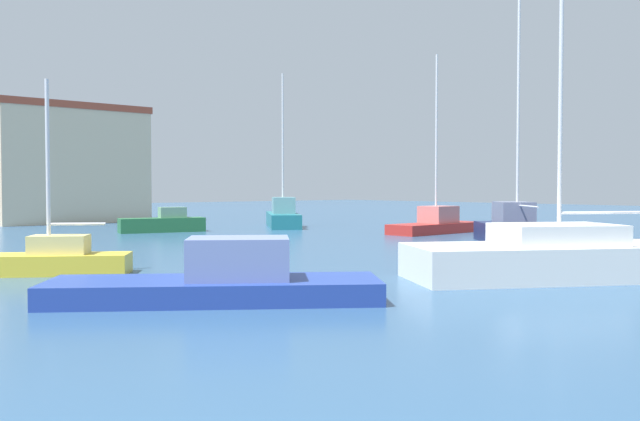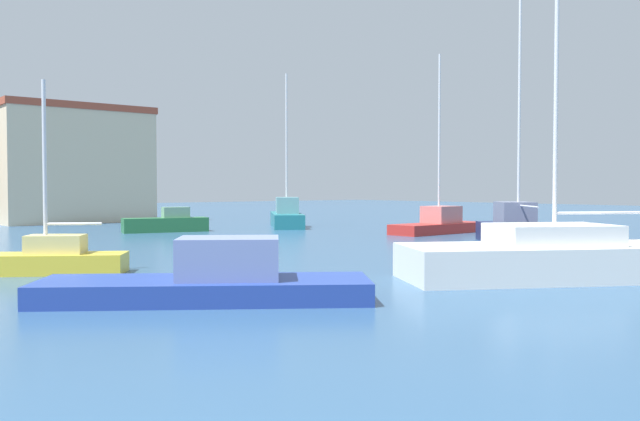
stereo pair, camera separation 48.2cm
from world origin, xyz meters
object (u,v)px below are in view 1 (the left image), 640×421
Objects in this scene: sailboat_red_distant_north at (437,223)px; sailboat_yellow_far_right at (51,259)px; sailboat_navy_inner_mooring at (516,231)px; motorboat_blue_center_channel at (221,281)px; sailboat_white_distant_east at (558,256)px; sailboat_teal_outer_mooring at (283,216)px; motorboat_green_far_left at (164,223)px.

sailboat_yellow_far_right is (-22.95, -4.38, -0.11)m from sailboat_red_distant_north.
motorboat_blue_center_channel is at bearing -167.16° from sailboat_navy_inner_mooring.
sailboat_navy_inner_mooring reaches higher than motorboat_blue_center_channel.
sailboat_white_distant_east reaches higher than sailboat_teal_outer_mooring.
motorboat_green_far_left is (10.02, 22.55, 0.05)m from motorboat_blue_center_channel.
motorboat_blue_center_channel is 9.83m from sailboat_white_distant_east.
motorboat_green_far_left is (-11.55, 10.78, -0.05)m from sailboat_red_distant_north.
sailboat_yellow_far_right reaches higher than motorboat_green_far_left.
sailboat_white_distant_east is 2.93× the size of motorboat_green_far_left.
sailboat_red_distant_north is at bearing 28.62° from motorboat_blue_center_channel.
sailboat_yellow_far_right is (-11.41, -15.16, -0.06)m from motorboat_green_far_left.
sailboat_navy_inner_mooring is at bearing 12.84° from motorboat_blue_center_channel.
sailboat_yellow_far_right is at bearing -169.20° from sailboat_red_distant_north.
sailboat_yellow_far_right is (-1.38, 7.40, -0.00)m from motorboat_blue_center_channel.
sailboat_teal_outer_mooring is (9.11, 25.19, 0.03)m from sailboat_white_distant_east.
sailboat_red_distant_north is 1.73× the size of sailboat_yellow_far_right.
sailboat_red_distant_north is at bearing -73.57° from sailboat_teal_outer_mooring.
sailboat_red_distant_north reaches higher than motorboat_blue_center_channel.
motorboat_blue_center_channel is 24.68m from motorboat_green_far_left.
sailboat_red_distant_north is 23.37m from sailboat_yellow_far_right.
sailboat_teal_outer_mooring is at bearing 36.76° from sailboat_yellow_far_right.
sailboat_yellow_far_right is at bearing -126.96° from motorboat_green_far_left.
sailboat_red_distant_north is 15.80m from motorboat_green_far_left.
sailboat_navy_inner_mooring is 1.09× the size of sailboat_teal_outer_mooring.
motorboat_blue_center_channel is 7.52m from sailboat_yellow_far_right.
sailboat_red_distant_north reaches higher than motorboat_green_far_left.
sailboat_white_distant_east is (-12.20, -14.72, 0.09)m from sailboat_red_distant_north.
motorboat_green_far_left is 18.97m from sailboat_yellow_far_right.
sailboat_white_distant_east is at bearing -129.64° from sailboat_red_distant_north.
sailboat_red_distant_north is 8.54m from sailboat_navy_inner_mooring.
motorboat_green_far_left is 20.08m from sailboat_navy_inner_mooring.
motorboat_green_far_left is at bearing 88.54° from sailboat_white_distant_east.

